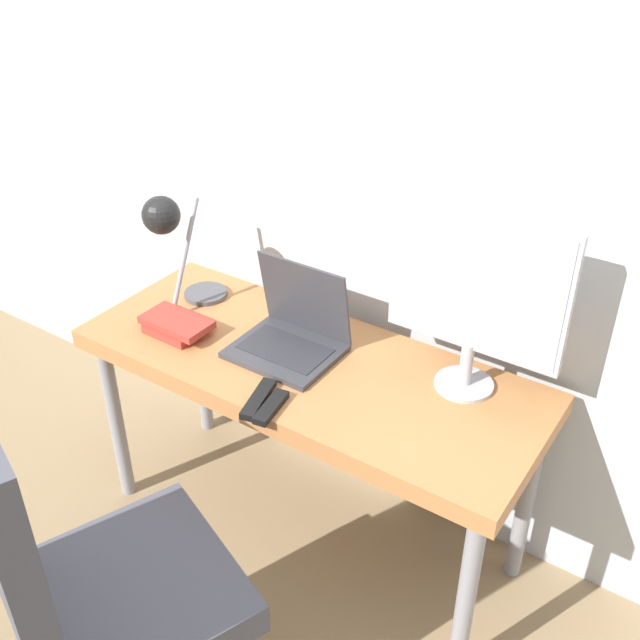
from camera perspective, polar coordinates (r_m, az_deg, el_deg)
ground_plane at (r=2.54m, az=-4.61°, el=-19.39°), size 12.00×12.00×0.00m
wall_back at (r=2.20m, az=4.10°, el=13.94°), size 8.00×0.05×2.60m
desk at (r=2.25m, az=-0.97°, el=-4.64°), size 1.42×0.56×0.71m
laptop at (r=2.24m, az=-2.17°, el=-1.02°), size 0.31×0.26×0.27m
monitor at (r=1.99m, az=11.80°, el=2.09°), size 0.49×0.17×0.53m
desk_lamp at (r=2.35m, az=-11.32°, el=6.61°), size 0.14×0.29×0.41m
office_chair at (r=1.86m, az=-18.03°, el=-18.10°), size 0.64×0.65×1.14m
book_stack at (r=2.37m, az=-10.78°, el=-0.33°), size 0.22×0.16×0.05m
tv_remote at (r=2.06m, az=-4.65°, el=-6.06°), size 0.08×0.18×0.02m
media_remote at (r=2.03m, az=-3.75°, el=-6.65°), size 0.06×0.15×0.02m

